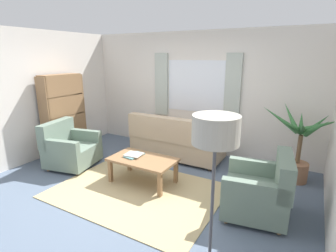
{
  "coord_description": "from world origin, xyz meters",
  "views": [
    {
      "loc": [
        2.27,
        -3.02,
        2.11
      ],
      "look_at": [
        0.17,
        0.7,
        0.94
      ],
      "focal_mm": 27.88,
      "sensor_mm": 36.0,
      "label": 1
    }
  ],
  "objects_px": {
    "armchair_left": "(70,149)",
    "standing_lamp": "(215,143)",
    "armchair_right": "(260,191)",
    "coffee_table": "(143,162)",
    "couch": "(176,141)",
    "bookshelf": "(66,114)",
    "book_stack_on_table": "(134,155)",
    "potted_plant": "(299,148)"
  },
  "relations": [
    {
      "from": "armchair_left",
      "to": "standing_lamp",
      "type": "height_order",
      "value": "standing_lamp"
    },
    {
      "from": "armchair_right",
      "to": "standing_lamp",
      "type": "xyz_separation_m",
      "value": [
        -0.19,
        -1.38,
        1.06
      ]
    },
    {
      "from": "coffee_table",
      "to": "couch",
      "type": "bearing_deg",
      "value": 91.82
    },
    {
      "from": "standing_lamp",
      "to": "bookshelf",
      "type": "bearing_deg",
      "value": 156.29
    },
    {
      "from": "bookshelf",
      "to": "couch",
      "type": "bearing_deg",
      "value": 111.79
    },
    {
      "from": "coffee_table",
      "to": "book_stack_on_table",
      "type": "distance_m",
      "value": 0.21
    },
    {
      "from": "couch",
      "to": "standing_lamp",
      "type": "bearing_deg",
      "value": 123.58
    },
    {
      "from": "bookshelf",
      "to": "armchair_left",
      "type": "bearing_deg",
      "value": 51.87
    },
    {
      "from": "bookshelf",
      "to": "standing_lamp",
      "type": "height_order",
      "value": "bookshelf"
    },
    {
      "from": "armchair_right",
      "to": "book_stack_on_table",
      "type": "xyz_separation_m",
      "value": [
        -2.09,
        0.01,
        0.1
      ]
    },
    {
      "from": "book_stack_on_table",
      "to": "coffee_table",
      "type": "bearing_deg",
      "value": -6.0
    },
    {
      "from": "armchair_left",
      "to": "standing_lamp",
      "type": "xyz_separation_m",
      "value": [
        3.35,
        -1.26,
        1.06
      ]
    },
    {
      "from": "armchair_left",
      "to": "potted_plant",
      "type": "bearing_deg",
      "value": -81.6
    },
    {
      "from": "couch",
      "to": "standing_lamp",
      "type": "xyz_separation_m",
      "value": [
        1.74,
        -2.63,
        1.04
      ]
    },
    {
      "from": "coffee_table",
      "to": "potted_plant",
      "type": "relative_size",
      "value": 0.84
    },
    {
      "from": "armchair_left",
      "to": "armchair_right",
      "type": "height_order",
      "value": "same"
    },
    {
      "from": "armchair_left",
      "to": "bookshelf",
      "type": "distance_m",
      "value": 0.94
    },
    {
      "from": "armchair_left",
      "to": "coffee_table",
      "type": "xyz_separation_m",
      "value": [
        1.64,
        0.11,
        0.03
      ]
    },
    {
      "from": "couch",
      "to": "armchair_left",
      "type": "distance_m",
      "value": 2.11
    },
    {
      "from": "couch",
      "to": "potted_plant",
      "type": "height_order",
      "value": "potted_plant"
    },
    {
      "from": "couch",
      "to": "armchair_left",
      "type": "height_order",
      "value": "couch"
    },
    {
      "from": "coffee_table",
      "to": "potted_plant",
      "type": "height_order",
      "value": "potted_plant"
    },
    {
      "from": "armchair_right",
      "to": "coffee_table",
      "type": "relative_size",
      "value": 0.87
    },
    {
      "from": "armchair_left",
      "to": "standing_lamp",
      "type": "bearing_deg",
      "value": -122.87
    },
    {
      "from": "standing_lamp",
      "to": "couch",
      "type": "bearing_deg",
      "value": 123.58
    },
    {
      "from": "couch",
      "to": "bookshelf",
      "type": "relative_size",
      "value": 1.1
    },
    {
      "from": "armchair_left",
      "to": "potted_plant",
      "type": "xyz_separation_m",
      "value": [
        3.88,
        1.47,
        0.24
      ]
    },
    {
      "from": "potted_plant",
      "to": "book_stack_on_table",
      "type": "bearing_deg",
      "value": -151.32
    },
    {
      "from": "armchair_right",
      "to": "potted_plant",
      "type": "xyz_separation_m",
      "value": [
        0.35,
        1.34,
        0.24
      ]
    },
    {
      "from": "couch",
      "to": "book_stack_on_table",
      "type": "relative_size",
      "value": 5.34
    },
    {
      "from": "armchair_right",
      "to": "potted_plant",
      "type": "distance_m",
      "value": 1.41
    },
    {
      "from": "book_stack_on_table",
      "to": "potted_plant",
      "type": "distance_m",
      "value": 2.78
    },
    {
      "from": "potted_plant",
      "to": "standing_lamp",
      "type": "relative_size",
      "value": 0.8
    },
    {
      "from": "armchair_left",
      "to": "bookshelf",
      "type": "bearing_deg",
      "value": 39.58
    },
    {
      "from": "armchair_left",
      "to": "book_stack_on_table",
      "type": "bearing_deg",
      "value": -97.0
    },
    {
      "from": "armchair_right",
      "to": "coffee_table",
      "type": "bearing_deg",
      "value": -98.79
    },
    {
      "from": "coffee_table",
      "to": "bookshelf",
      "type": "relative_size",
      "value": 0.64
    },
    {
      "from": "armchair_left",
      "to": "bookshelf",
      "type": "relative_size",
      "value": 0.58
    },
    {
      "from": "armchair_left",
      "to": "armchair_right",
      "type": "bearing_deg",
      "value": -100.25
    },
    {
      "from": "armchair_right",
      "to": "book_stack_on_table",
      "type": "distance_m",
      "value": 2.09
    },
    {
      "from": "couch",
      "to": "armchair_right",
      "type": "relative_size",
      "value": 1.98
    },
    {
      "from": "armchair_left",
      "to": "coffee_table",
      "type": "distance_m",
      "value": 1.65
    }
  ]
}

